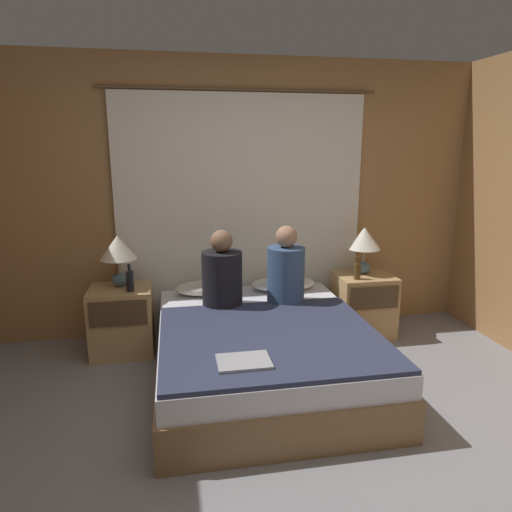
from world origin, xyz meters
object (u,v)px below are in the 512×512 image
at_px(lamp_left, 118,251).
at_px(person_left_in_bed, 222,276).
at_px(nightstand_left, 122,320).
at_px(lamp_right, 364,241).
at_px(beer_bottle_on_right_stand, 357,271).
at_px(laptop_on_bed, 244,362).
at_px(pillow_right, 283,284).
at_px(bed, 263,352).
at_px(beer_bottle_on_left_stand, 130,280).
at_px(pillow_left, 208,288).
at_px(person_right_in_bed, 286,271).
at_px(nightstand_right, 363,305).

height_order(lamp_left, person_left_in_bed, person_left_in_bed).
bearing_deg(nightstand_left, lamp_right, 1.67).
bearing_deg(beer_bottle_on_right_stand, laptop_on_bed, -134.86).
relative_size(lamp_right, pillow_right, 0.74).
bearing_deg(beer_bottle_on_right_stand, person_left_in_bed, -174.01).
bearing_deg(bed, beer_bottle_on_left_stand, 150.48).
height_order(nightstand_left, laptop_on_bed, nightstand_left).
distance_m(lamp_left, pillow_left, 0.84).
relative_size(nightstand_left, person_right_in_bed, 0.88).
xyz_separation_m(beer_bottle_on_right_stand, laptop_on_bed, (-1.21, -1.22, -0.17)).
distance_m(person_left_in_bed, laptop_on_bed, 1.11).
bearing_deg(pillow_right, person_left_in_bed, -150.12).
xyz_separation_m(nightstand_left, laptop_on_bed, (0.84, -1.32, 0.19)).
bearing_deg(lamp_right, person_right_in_bed, -159.88).
height_order(nightstand_right, person_left_in_bed, person_left_in_bed).
height_order(bed, person_right_in_bed, person_right_in_bed).
xyz_separation_m(nightstand_right, lamp_left, (-2.17, 0.06, 0.59)).
distance_m(lamp_left, beer_bottle_on_left_stand, 0.29).
bearing_deg(laptop_on_bed, nightstand_left, 122.47).
height_order(lamp_left, pillow_right, lamp_left).
xyz_separation_m(lamp_left, beer_bottle_on_left_stand, (0.10, -0.17, -0.21)).
bearing_deg(beer_bottle_on_right_stand, pillow_left, 170.69).
bearing_deg(pillow_right, beer_bottle_on_right_stand, -18.96).
relative_size(beer_bottle_on_right_stand, laptop_on_bed, 0.63).
relative_size(nightstand_right, beer_bottle_on_right_stand, 2.85).
xyz_separation_m(bed, nightstand_right, (1.09, 0.67, 0.07)).
height_order(beer_bottle_on_left_stand, laptop_on_bed, beer_bottle_on_left_stand).
xyz_separation_m(pillow_left, beer_bottle_on_right_stand, (1.30, -0.21, 0.15)).
bearing_deg(bed, beer_bottle_on_right_stand, 30.21).
bearing_deg(beer_bottle_on_right_stand, nightstand_right, 40.56).
xyz_separation_m(nightstand_right, lamp_right, (0.00, 0.06, 0.59)).
distance_m(lamp_left, laptop_on_bed, 1.67).
xyz_separation_m(nightstand_right, pillow_left, (-1.43, 0.11, 0.21)).
distance_m(pillow_left, beer_bottle_on_left_stand, 0.70).
xyz_separation_m(bed, lamp_right, (1.09, 0.73, 0.66)).
bearing_deg(nightstand_right, lamp_right, 90.00).
bearing_deg(nightstand_left, person_left_in_bed, -15.60).
height_order(lamp_left, laptop_on_bed, lamp_left).
height_order(pillow_right, person_left_in_bed, person_left_in_bed).
bearing_deg(lamp_left, person_right_in_bed, -12.23).
height_order(nightstand_right, lamp_right, lamp_right).
xyz_separation_m(nightstand_right, person_right_in_bed, (-0.81, -0.23, 0.43)).
xyz_separation_m(person_left_in_bed, laptop_on_bed, (0.01, -1.09, -0.22)).
bearing_deg(pillow_right, person_right_in_bed, -100.35).
height_order(person_left_in_bed, laptop_on_bed, person_left_in_bed).
bearing_deg(pillow_left, beer_bottle_on_right_stand, -9.31).
xyz_separation_m(pillow_right, beer_bottle_on_left_stand, (-1.33, -0.21, 0.16)).
bearing_deg(pillow_left, lamp_right, -1.83).
distance_m(pillow_right, beer_bottle_on_left_stand, 1.36).
bearing_deg(lamp_left, beer_bottle_on_right_stand, -4.69).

